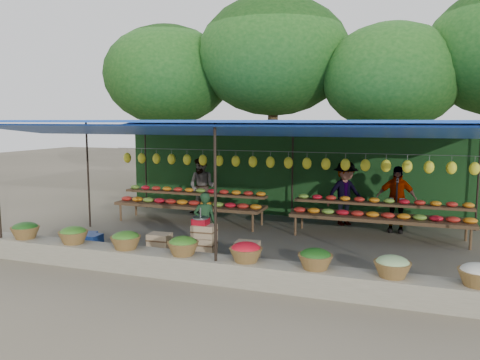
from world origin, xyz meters
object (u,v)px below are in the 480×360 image
(crate_counter, at_px, (203,247))
(blue_crate_back, at_px, (85,239))
(vendor_seated, at_px, (205,222))
(blue_crate_front, at_px, (89,241))
(weighing_scale, at_px, (201,221))

(crate_counter, distance_m, blue_crate_back, 3.09)
(vendor_seated, distance_m, blue_crate_front, 2.64)
(crate_counter, distance_m, vendor_seated, 0.90)
(crate_counter, relative_size, weighing_scale, 7.02)
(crate_counter, height_order, blue_crate_back, crate_counter)
(crate_counter, height_order, vendor_seated, vendor_seated)
(weighing_scale, height_order, blue_crate_front, weighing_scale)
(weighing_scale, distance_m, vendor_seated, 0.84)
(weighing_scale, height_order, vendor_seated, vendor_seated)
(crate_counter, bearing_deg, vendor_seated, 111.24)
(blue_crate_back, bearing_deg, vendor_seated, -4.34)
(blue_crate_front, bearing_deg, vendor_seated, 14.72)
(blue_crate_front, height_order, blue_crate_back, blue_crate_front)
(blue_crate_front, relative_size, blue_crate_back, 1.07)
(vendor_seated, relative_size, blue_crate_back, 2.68)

